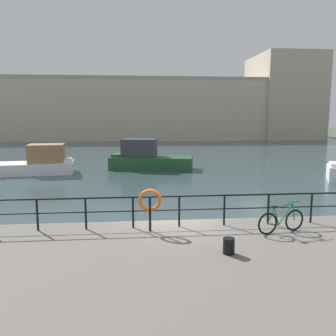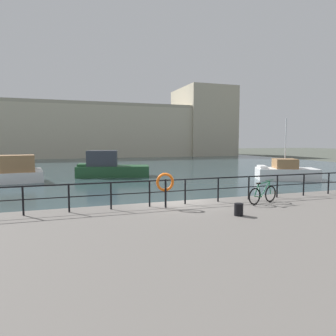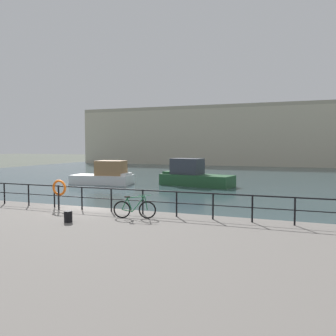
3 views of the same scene
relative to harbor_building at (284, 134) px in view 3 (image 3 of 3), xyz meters
The scene contains 9 objects.
ground_plane 61.40m from the harbor_building, 96.16° to the right, with size 240.00×240.00×0.00m, color #4C5147.
water_basin 31.85m from the harbor_building, 102.12° to the right, with size 80.00×60.00×0.01m, color #33474C.
harbor_building is the anchor object (origin of this frame).
moored_harbor_tender 42.55m from the harbor_building, 99.34° to the right, with size 7.68×4.06×2.70m.
moored_small_launch 46.53m from the harbor_building, 110.05° to the right, with size 6.51×3.40×2.43m.
quay_railing 62.16m from the harbor_building, 97.41° to the right, with size 25.02×0.07×1.08m.
parked_bicycle 62.70m from the harbor_building, 92.99° to the right, with size 1.72×0.54×0.98m.
mooring_bollard 64.39m from the harbor_building, 94.81° to the right, with size 0.32×0.32×0.44m, color black.
life_ring_stand 62.41m from the harbor_building, 96.87° to the right, with size 0.75×0.16×1.40m.
Camera 3 is at (9.59, -14.60, 4.03)m, focal length 37.69 mm.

